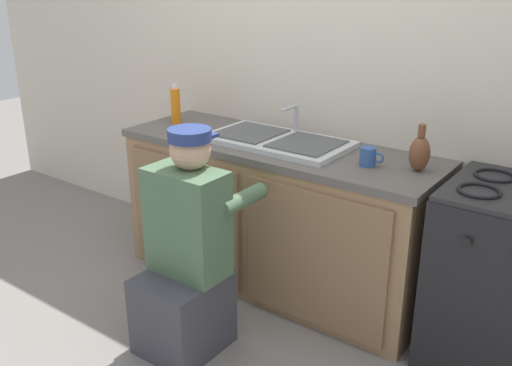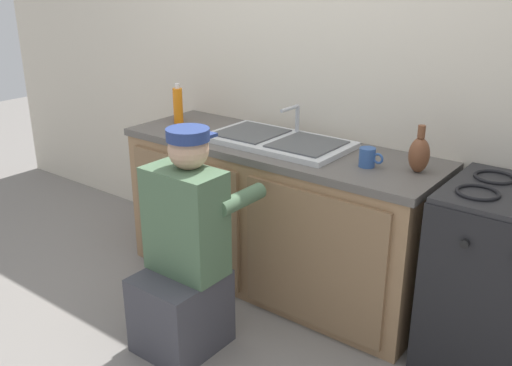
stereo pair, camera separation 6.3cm
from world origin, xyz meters
TOP-DOWN VIEW (x-y plane):
  - ground_plane at (0.00, 0.00)m, footprint 12.00×12.00m
  - back_wall at (0.00, 0.65)m, footprint 6.00×0.10m
  - counter_cabinet at (0.00, 0.29)m, footprint 1.82×0.62m
  - countertop at (0.00, 0.30)m, footprint 1.86×0.62m
  - sink_double_basin at (0.00, 0.30)m, footprint 0.80×0.44m
  - stove_range at (1.26, 0.30)m, footprint 0.58×0.62m
  - plumber_person at (0.00, -0.47)m, footprint 0.42×0.61m
  - spice_bottle_red at (-0.83, 0.35)m, footprint 0.04×0.04m
  - coffee_mug at (0.57, 0.25)m, footprint 0.13×0.08m
  - vase_decorative at (0.80, 0.33)m, footprint 0.10×0.10m
  - soap_bottle_orange at (-0.76, 0.29)m, footprint 0.06×0.06m
  - cell_phone at (-0.59, 0.16)m, footprint 0.07×0.14m

SIDE VIEW (x-z plane):
  - ground_plane at x=0.00m, z-range 0.00..0.00m
  - counter_cabinet at x=0.00m, z-range 0.00..0.82m
  - stove_range at x=1.26m, z-range 0.00..0.89m
  - plumber_person at x=0.00m, z-range -0.09..1.01m
  - countertop at x=0.00m, z-range 0.82..0.86m
  - cell_phone at x=-0.59m, z-range 0.86..0.88m
  - sink_double_basin at x=0.00m, z-range 0.79..0.98m
  - coffee_mug at x=0.57m, z-range 0.86..0.96m
  - spice_bottle_red at x=-0.83m, z-range 0.86..0.97m
  - vase_decorative at x=0.80m, z-range 0.84..1.07m
  - soap_bottle_orange at x=-0.76m, z-range 0.85..1.10m
  - back_wall at x=0.00m, z-range 0.00..2.50m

